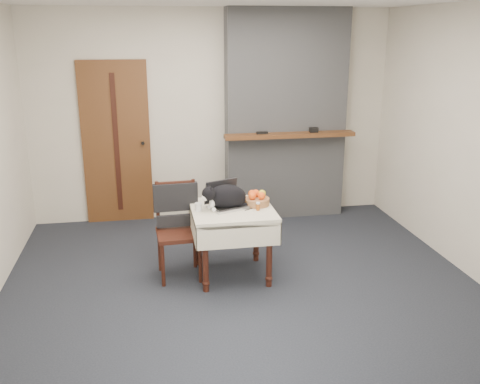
% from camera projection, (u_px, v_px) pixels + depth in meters
% --- Properties ---
extents(ground, '(4.50, 4.50, 0.00)m').
position_uv_depth(ground, '(241.00, 281.00, 5.19)').
color(ground, black).
rests_on(ground, ground).
extents(room_shell, '(4.52, 4.01, 2.61)m').
position_uv_depth(room_shell, '(232.00, 92.00, 5.11)').
color(room_shell, beige).
rests_on(room_shell, ground).
extents(door, '(0.82, 0.10, 2.00)m').
position_uv_depth(door, '(116.00, 143.00, 6.56)').
color(door, brown).
rests_on(door, ground).
extents(chimney, '(1.62, 0.48, 2.60)m').
position_uv_depth(chimney, '(285.00, 116.00, 6.70)').
color(chimney, gray).
rests_on(chimney, ground).
extents(side_table, '(0.78, 0.78, 0.70)m').
position_uv_depth(side_table, '(232.00, 219.00, 5.15)').
color(side_table, '#34120E').
rests_on(side_table, ground).
extents(laptop, '(0.43, 0.40, 0.25)m').
position_uv_depth(laptop, '(225.00, 200.00, 5.14)').
color(laptop, '#B7B7BC').
rests_on(laptop, side_table).
extents(cat, '(0.56, 0.33, 0.27)m').
position_uv_depth(cat, '(227.00, 197.00, 5.09)').
color(cat, black).
rests_on(cat, side_table).
extents(cream_jar, '(0.07, 0.07, 0.08)m').
position_uv_depth(cream_jar, '(198.00, 207.00, 5.03)').
color(cream_jar, silver).
rests_on(cream_jar, side_table).
extents(pill_bottle, '(0.04, 0.04, 0.08)m').
position_uv_depth(pill_bottle, '(258.00, 206.00, 5.05)').
color(pill_bottle, '#954612').
rests_on(pill_bottle, side_table).
extents(fruit_basket, '(0.25, 0.25, 0.14)m').
position_uv_depth(fruit_basket, '(257.00, 199.00, 5.20)').
color(fruit_basket, '#95603C').
rests_on(fruit_basket, side_table).
extents(desk_clutter, '(0.14, 0.05, 0.01)m').
position_uv_depth(desk_clutter, '(253.00, 206.00, 5.18)').
color(desk_clutter, black).
rests_on(desk_clutter, side_table).
extents(chair, '(0.44, 0.43, 0.94)m').
position_uv_depth(chair, '(177.00, 216.00, 5.21)').
color(chair, '#34120E').
rests_on(chair, ground).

